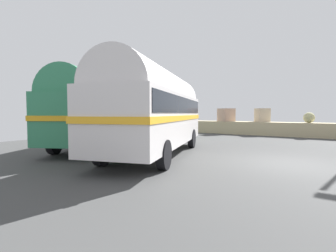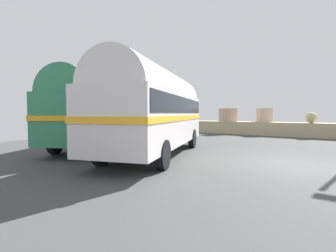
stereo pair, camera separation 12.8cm
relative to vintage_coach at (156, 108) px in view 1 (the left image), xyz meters
The scene contains 4 objects.
ground 5.54m from the vintage_coach, 11.27° to the left, with size 32.00×26.00×0.02m.
breakwater 13.81m from the vintage_coach, 68.74° to the left, with size 31.36×2.17×2.32m.
vintage_coach is the anchor object (origin of this frame).
second_coach 4.05m from the vintage_coach, behind, with size 6.13×8.70×3.70m.
Camera 1 is at (1.14, -9.44, 1.81)m, focal length 26.02 mm.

